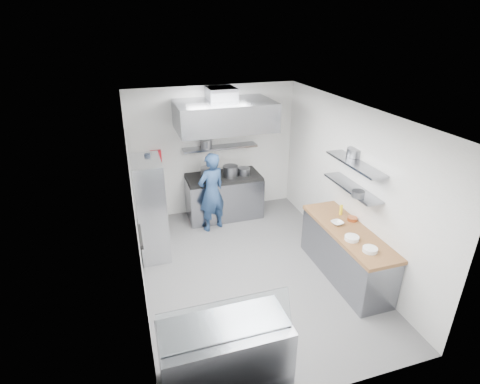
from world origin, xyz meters
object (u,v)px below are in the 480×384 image
object	(u,v)px
gas_range	(224,197)
wire_rack	(151,209)
display_case	(225,355)
chef	(212,192)

from	to	relation	value
gas_range	wire_rack	distance (m)	1.98
display_case	chef	bearing A→B (deg)	78.77
wire_rack	chef	bearing A→B (deg)	23.41
wire_rack	display_case	size ratio (longest dim) A/B	1.23
gas_range	chef	xyz separation A→B (m)	(-0.38, -0.49, 0.38)
chef	display_case	distance (m)	3.71
chef	display_case	size ratio (longest dim) A/B	1.11
gas_range	chef	world-z (taller)	chef
chef	wire_rack	bearing A→B (deg)	1.37
gas_range	chef	bearing A→B (deg)	-128.20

